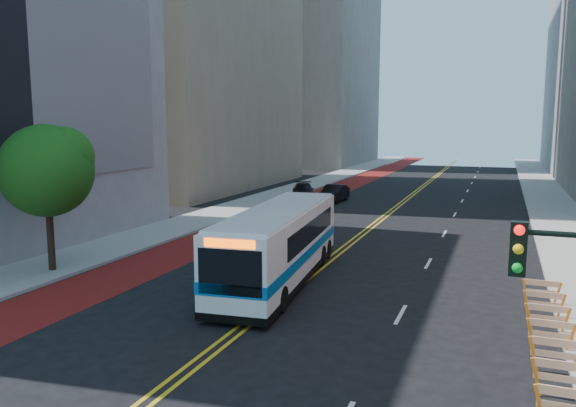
# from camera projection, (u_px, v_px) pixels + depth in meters

# --- Properties ---
(ground) EXTENTS (160.00, 160.00, 0.00)m
(ground) POSITION_uv_depth(u_px,v_px,m) (202.00, 359.00, 16.51)
(ground) COLOR black
(ground) RESTS_ON ground
(sidewalk_left) EXTENTS (4.00, 140.00, 0.15)m
(sidewalk_left) POSITION_uv_depth(u_px,v_px,m) (253.00, 202.00, 48.48)
(sidewalk_left) COLOR gray
(sidewalk_left) RESTS_ON ground
(sidewalk_right) EXTENTS (4.00, 140.00, 0.15)m
(sidewalk_right) POSITION_uv_depth(u_px,v_px,m) (560.00, 219.00, 39.99)
(sidewalk_right) COLOR gray
(sidewalk_right) RESTS_ON ground
(bus_lane_paint) EXTENTS (3.60, 140.00, 0.01)m
(bus_lane_paint) POSITION_uv_depth(u_px,v_px,m) (295.00, 206.00, 47.11)
(bus_lane_paint) COLOR #600D10
(bus_lane_paint) RESTS_ON ground
(center_line_inner) EXTENTS (0.14, 140.00, 0.01)m
(center_line_inner) POSITION_uv_depth(u_px,v_px,m) (389.00, 211.00, 44.31)
(center_line_inner) COLOR gold
(center_line_inner) RESTS_ON ground
(center_line_outer) EXTENTS (0.14, 140.00, 0.01)m
(center_line_outer) POSITION_uv_depth(u_px,v_px,m) (394.00, 211.00, 44.18)
(center_line_outer) COLOR gold
(center_line_outer) RESTS_ON ground
(lane_dashes) EXTENTS (0.14, 98.20, 0.01)m
(lane_dashes) POSITION_uv_depth(u_px,v_px,m) (462.00, 201.00, 49.95)
(lane_dashes) COLOR silver
(lane_dashes) RESTS_ON ground
(construction_barriers) EXTENTS (1.42, 10.91, 1.00)m
(construction_barriers) POSITION_uv_depth(u_px,v_px,m) (553.00, 340.00, 16.19)
(construction_barriers) COLOR orange
(construction_barriers) RESTS_ON ground
(street_tree) EXTENTS (4.20, 4.20, 6.70)m
(street_tree) POSITION_uv_depth(u_px,v_px,m) (48.00, 167.00, 25.37)
(street_tree) COLOR black
(street_tree) RESTS_ON sidewalk_left
(transit_bus) EXTENTS (3.77, 12.08, 3.27)m
(transit_bus) POSITION_uv_depth(u_px,v_px,m) (280.00, 243.00, 24.41)
(transit_bus) COLOR white
(transit_bus) RESTS_ON ground
(car_a) EXTENTS (2.58, 4.81, 1.55)m
(car_a) POSITION_uv_depth(u_px,v_px,m) (301.00, 211.00, 39.46)
(car_a) COLOR black
(car_a) RESTS_ON ground
(car_b) EXTENTS (1.76, 4.58, 1.49)m
(car_b) POSITION_uv_depth(u_px,v_px,m) (334.00, 193.00, 49.31)
(car_b) COLOR black
(car_b) RESTS_ON ground
(car_c) EXTENTS (3.59, 5.23, 1.41)m
(car_c) POSITION_uv_depth(u_px,v_px,m) (303.00, 191.00, 51.32)
(car_c) COLOR black
(car_c) RESTS_ON ground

